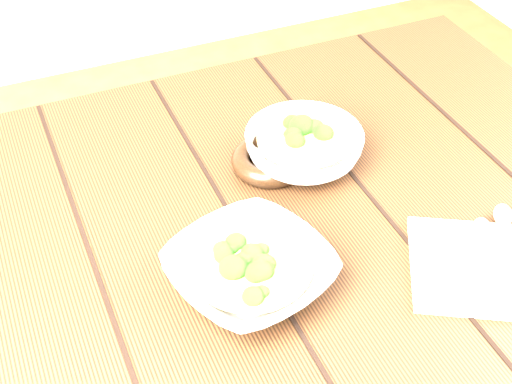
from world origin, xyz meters
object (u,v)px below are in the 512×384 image
object	(u,v)px
soup_bowl_back	(304,148)
trivet	(270,160)
soup_bowl_front	(250,270)
table	(249,276)
napkin	(488,268)

from	to	relation	value
soup_bowl_back	trivet	size ratio (longest dim) A/B	1.78
soup_bowl_front	trivet	world-z (taller)	soup_bowl_front
trivet	table	bearing A→B (deg)	-128.66
soup_bowl_back	napkin	bearing A→B (deg)	-67.54
table	soup_bowl_front	world-z (taller)	soup_bowl_front
soup_bowl_front	napkin	xyz separation A→B (m)	(0.29, -0.10, -0.02)
trivet	napkin	xyz separation A→B (m)	(0.17, -0.30, -0.01)
trivet	napkin	world-z (taller)	trivet
table	trivet	size ratio (longest dim) A/B	10.20
soup_bowl_back	trivet	xyz separation A→B (m)	(-0.05, 0.01, -0.02)
trivet	soup_bowl_front	bearing A→B (deg)	-120.17
soup_bowl_front	napkin	size ratio (longest dim) A/B	1.23
trivet	napkin	distance (m)	0.35
table	napkin	size ratio (longest dim) A/B	6.05
soup_bowl_front	soup_bowl_back	bearing A→B (deg)	48.85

